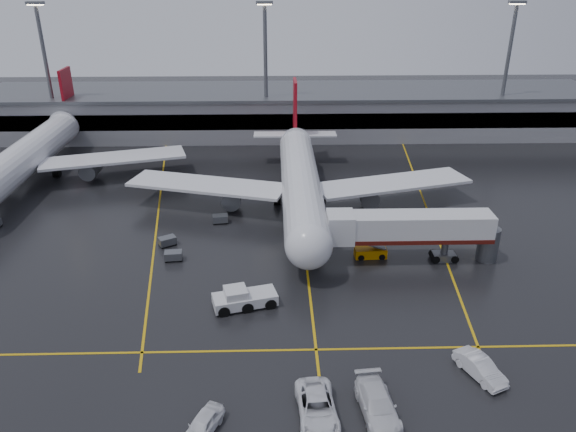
{
  "coord_description": "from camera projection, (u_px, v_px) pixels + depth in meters",
  "views": [
    {
      "loc": [
        -3.54,
        -61.55,
        31.42
      ],
      "look_at": [
        -2.0,
        -2.0,
        4.0
      ],
      "focal_mm": 34.29,
      "sensor_mm": 36.0,
      "label": 1
    }
  ],
  "objects": [
    {
      "name": "terminal",
      "position": [
        292.0,
        111.0,
        110.84
      ],
      "size": [
        122.0,
        19.0,
        8.6
      ],
      "color": "gray",
      "rests_on": "ground"
    },
    {
      "name": "baggage_cart_c",
      "position": [
        220.0,
        219.0,
        72.92
      ],
      "size": [
        2.14,
        1.53,
        1.12
      ],
      "color": "#595B60",
      "rests_on": "ground"
    },
    {
      "name": "baggage_cart_a",
      "position": [
        173.0,
        255.0,
        63.72
      ],
      "size": [
        2.11,
        1.48,
        1.12
      ],
      "color": "#595B60",
      "rests_on": "ground"
    },
    {
      "name": "belt_loader",
      "position": [
        370.0,
        252.0,
        64.47
      ],
      "size": [
        3.75,
        1.87,
        2.33
      ],
      "color": "#C57500",
      "rests_on": "ground"
    },
    {
      "name": "apron_line_stop",
      "position": [
        316.0,
        350.0,
        49.13
      ],
      "size": [
        60.0,
        0.25,
        0.02
      ],
      "primitive_type": "cube",
      "color": "gold",
      "rests_on": "ground"
    },
    {
      "name": "apron_line_centre",
      "position": [
        303.0,
        238.0,
        69.11
      ],
      "size": [
        0.25,
        90.0,
        0.02
      ],
      "primitive_type": "cube",
      "color": "gold",
      "rests_on": "ground"
    },
    {
      "name": "service_van_c",
      "position": [
        480.0,
        368.0,
        45.72
      ],
      "size": [
        3.62,
        5.28,
        1.65
      ],
      "primitive_type": "imported",
      "rotation": [
        0.0,
        0.0,
        0.42
      ],
      "color": "silver",
      "rests_on": "ground"
    },
    {
      "name": "service_van_a",
      "position": [
        317.0,
        408.0,
        41.54
      ],
      "size": [
        3.31,
        6.45,
        1.74
      ],
      "primitive_type": "imported",
      "rotation": [
        0.0,
        0.0,
        0.07
      ],
      "color": "white",
      "rests_on": "ground"
    },
    {
      "name": "main_airliner",
      "position": [
        300.0,
        179.0,
        76.16
      ],
      "size": [
        48.8,
        45.6,
        14.1
      ],
      "color": "silver",
      "rests_on": "ground"
    },
    {
      "name": "service_van_d",
      "position": [
        203.0,
        425.0,
        40.15
      ],
      "size": [
        3.34,
        4.68,
        1.48
      ],
      "primitive_type": "imported",
      "rotation": [
        0.0,
        0.0,
        -0.41
      ],
      "color": "white",
      "rests_on": "ground"
    },
    {
      "name": "light_mast_left",
      "position": [
        46.0,
        66.0,
        100.15
      ],
      "size": [
        3.0,
        1.2,
        25.45
      ],
      "color": "#595B60",
      "rests_on": "ground"
    },
    {
      "name": "service_van_b",
      "position": [
        378.0,
        404.0,
        41.79
      ],
      "size": [
        3.2,
        6.5,
        1.82
      ],
      "primitive_type": "imported",
      "rotation": [
        0.0,
        0.0,
        0.11
      ],
      "color": "silver",
      "rests_on": "ground"
    },
    {
      "name": "jet_bridge",
      "position": [
        411.0,
        230.0,
        62.3
      ],
      "size": [
        19.9,
        3.4,
        6.05
      ],
      "color": "silver",
      "rests_on": "ground"
    },
    {
      "name": "apron_line_right",
      "position": [
        425.0,
        205.0,
        78.61
      ],
      "size": [
        7.57,
        69.64,
        0.02
      ],
      "primitive_type": "cube",
      "rotation": [
        0.0,
        0.0,
        -0.1
      ],
      "color": "gold",
      "rests_on": "ground"
    },
    {
      "name": "ground",
      "position": [
        303.0,
        238.0,
        69.11
      ],
      "size": [
        220.0,
        220.0,
        0.0
      ],
      "primitive_type": "plane",
      "color": "black",
      "rests_on": "ground"
    },
    {
      "name": "baggage_cart_b",
      "position": [
        167.0,
        241.0,
        67.08
      ],
      "size": [
        2.38,
        2.12,
        1.12
      ],
      "color": "#595B60",
      "rests_on": "ground"
    },
    {
      "name": "light_mast_right",
      "position": [
        507.0,
        64.0,
        102.14
      ],
      "size": [
        3.0,
        1.2,
        25.45
      ],
      "color": "#595B60",
      "rests_on": "ground"
    },
    {
      "name": "light_mast_mid",
      "position": [
        266.0,
        65.0,
        101.09
      ],
      "size": [
        3.0,
        1.2,
        25.45
      ],
      "color": "#595B60",
      "rests_on": "ground"
    },
    {
      "name": "apron_line_left",
      "position": [
        159.0,
        208.0,
        77.72
      ],
      "size": [
        9.99,
        69.35,
        0.02
      ],
      "primitive_type": "cube",
      "rotation": [
        0.0,
        0.0,
        0.14
      ],
      "color": "gold",
      "rests_on": "ground"
    },
    {
      "name": "pushback_tractor",
      "position": [
        243.0,
        299.0,
        54.98
      ],
      "size": [
        6.78,
        4.12,
        2.26
      ],
      "color": "silver",
      "rests_on": "ground"
    },
    {
      "name": "second_airliner",
      "position": [
        29.0,
        154.0,
        86.07
      ],
      "size": [
        48.8,
        45.6,
        14.1
      ],
      "color": "silver",
      "rests_on": "ground"
    }
  ]
}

